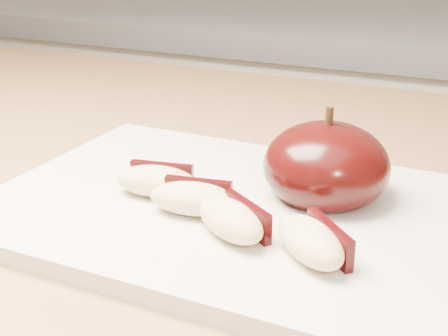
% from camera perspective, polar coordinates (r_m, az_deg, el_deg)
% --- Properties ---
extents(back_cabinet, '(2.40, 0.62, 0.94)m').
position_cam_1_polar(back_cabinet, '(1.35, 13.45, -6.71)').
color(back_cabinet, silver).
rests_on(back_cabinet, ground).
extents(cutting_board, '(0.33, 0.24, 0.01)m').
position_cam_1_polar(cutting_board, '(0.45, 0.00, -3.75)').
color(cutting_board, beige).
rests_on(cutting_board, island_counter).
extents(apple_half, '(0.09, 0.09, 0.08)m').
position_cam_1_polar(apple_half, '(0.45, 9.32, 0.16)').
color(apple_half, black).
rests_on(apple_half, cutting_board).
extents(apple_wedge_a, '(0.07, 0.04, 0.02)m').
position_cam_1_polar(apple_wedge_a, '(0.45, -6.17, -1.13)').
color(apple_wedge_a, '#D7BB88').
rests_on(apple_wedge_a, cutting_board).
extents(apple_wedge_b, '(0.06, 0.04, 0.02)m').
position_cam_1_polar(apple_wedge_b, '(0.42, -2.80, -2.74)').
color(apple_wedge_b, '#D7BB88').
rests_on(apple_wedge_b, cutting_board).
extents(apple_wedge_c, '(0.07, 0.06, 0.02)m').
position_cam_1_polar(apple_wedge_c, '(0.39, 0.76, -4.70)').
color(apple_wedge_c, '#D7BB88').
rests_on(apple_wedge_c, cutting_board).
extents(apple_wedge_d, '(0.06, 0.06, 0.02)m').
position_cam_1_polar(apple_wedge_d, '(0.37, 8.09, -6.62)').
color(apple_wedge_d, '#D7BB88').
rests_on(apple_wedge_d, cutting_board).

